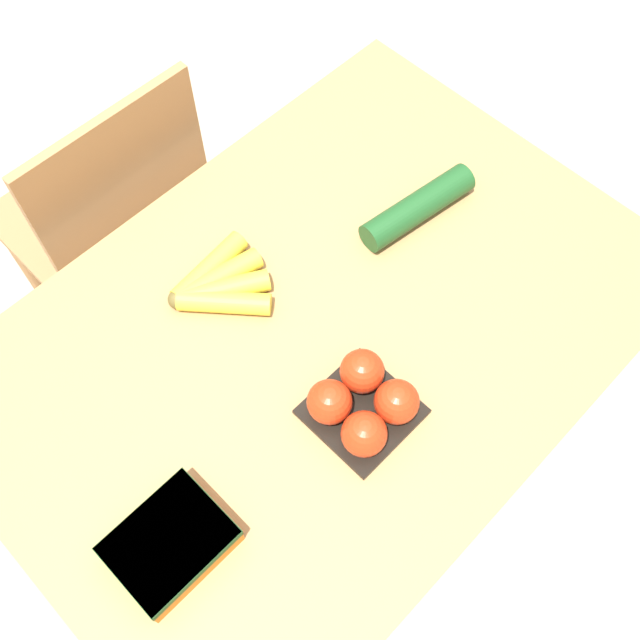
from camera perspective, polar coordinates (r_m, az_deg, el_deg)
ground_plane at (r=1.99m, az=0.00°, el=-10.92°), size 12.00×12.00×0.00m
dining_table at (r=1.38m, az=0.00°, el=-2.88°), size 1.18×0.82×0.76m
chair at (r=1.80m, az=-15.35°, el=7.10°), size 0.42×0.40×0.91m
banana_bunch at (r=1.31m, az=-7.83°, el=2.66°), size 0.18×0.17×0.04m
tomato_pack at (r=1.18m, az=3.29°, el=-6.35°), size 0.16×0.16×0.08m
carrot_bag at (r=1.15m, az=-11.36°, el=-16.31°), size 0.17×0.13×0.05m
cucumber_near at (r=1.39m, az=7.46°, el=8.52°), size 0.24×0.09×0.06m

